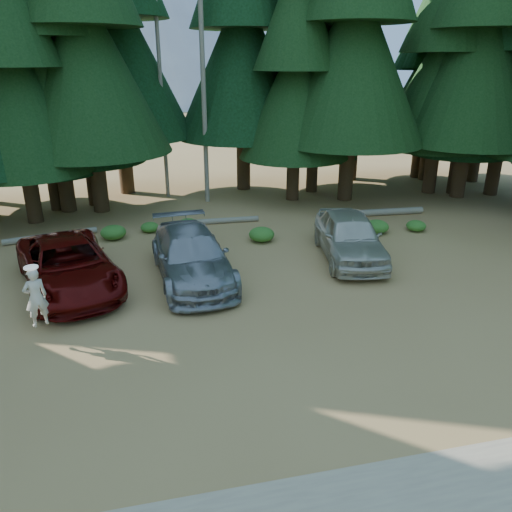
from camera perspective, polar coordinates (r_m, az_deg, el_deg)
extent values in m
plane|color=#9D7442|center=(13.65, -0.61, -9.79)|extent=(160.00, 160.00, 0.00)
cylinder|color=gray|center=(26.12, -6.05, 19.05)|extent=(0.24, 0.24, 12.00)
cylinder|color=gray|center=(27.50, -10.70, 16.84)|extent=(0.20, 0.20, 10.00)
cone|color=#95969D|center=(96.67, -12.63, 25.22)|extent=(44.00, 44.00, 28.00)
cone|color=#95969D|center=(106.57, -17.19, 22.27)|extent=(36.00, 36.00, 20.00)
imported|color=#550907|center=(17.44, -20.67, -1.01)|extent=(4.27, 6.41, 1.64)
imported|color=#919498|center=(17.18, -7.36, 0.01)|extent=(2.74, 5.93, 1.68)
imported|color=beige|center=(19.15, 10.64, 2.26)|extent=(2.94, 5.49, 1.77)
imported|color=beige|center=(14.32, -23.87, -4.34)|extent=(0.71, 0.61, 1.64)
cylinder|color=white|center=(14.05, -24.34, -1.20)|extent=(0.36, 0.36, 0.04)
cylinder|color=gray|center=(22.82, -22.39, 2.13)|extent=(3.72, 1.16, 0.27)
cylinder|color=gray|center=(23.25, -3.47, 4.08)|extent=(3.07, 0.31, 0.25)
cylinder|color=gray|center=(24.94, 13.14, 4.85)|extent=(5.16, 0.60, 0.33)
ellipsoid|color=#327122|center=(19.94, -21.35, 0.11)|extent=(1.12, 1.12, 0.62)
ellipsoid|color=#327122|center=(22.46, -12.05, 3.23)|extent=(0.79, 0.79, 0.43)
ellipsoid|color=#327122|center=(21.92, -16.00, 2.62)|extent=(1.06, 1.06, 0.58)
ellipsoid|color=#327122|center=(22.53, -7.80, 3.65)|extent=(0.88, 0.88, 0.48)
ellipsoid|color=#327122|center=(20.82, 0.65, 2.49)|extent=(1.07, 1.07, 0.59)
ellipsoid|color=#327122|center=(22.45, 13.63, 3.28)|extent=(1.04, 1.04, 0.57)
ellipsoid|color=#327122|center=(23.21, 17.83, 3.31)|extent=(0.85, 0.85, 0.47)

